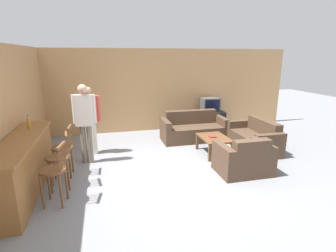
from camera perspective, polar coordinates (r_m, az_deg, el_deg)
ground_plane at (r=5.43m, az=3.51°, el=-10.89°), size 24.00×24.00×0.00m
wall_back at (r=8.48m, az=-3.72°, el=7.71°), size 9.40×0.08×2.60m
wall_left at (r=6.31m, az=-29.96°, el=3.24°), size 0.08×8.62×2.60m
bar_counter at (r=5.29m, az=-28.83°, el=-7.62°), size 0.55×2.63×1.00m
bar_chair_near at (r=4.65m, az=-23.60°, el=-9.44°), size 0.48×0.48×1.03m
bar_chair_mid at (r=5.16m, az=-22.63°, el=-6.93°), size 0.47×0.47×1.03m
bar_chair_far at (r=5.66m, az=-21.86°, el=-4.94°), size 0.43×0.43×1.03m
couch_far at (r=7.64m, az=5.55°, el=-0.79°), size 1.85×0.84×0.82m
armchair_near at (r=5.67m, az=16.20°, el=-7.04°), size 1.07×0.79×0.80m
loveseat_right at (r=7.15m, az=18.40°, el=-2.65°), size 0.77×1.53×0.79m
coffee_table at (r=6.57m, az=10.00°, el=-2.94°), size 0.65×0.92×0.44m
tv_unit at (r=8.81m, az=9.00°, el=1.20°), size 0.95×0.52×0.59m
tv at (r=8.70m, az=9.15°, el=4.56°), size 0.56×0.42×0.46m
bottle at (r=5.72m, az=-28.06°, el=0.66°), size 0.06×0.06×0.28m
book_on_table at (r=6.52m, az=9.68°, el=-2.33°), size 0.17×0.12×0.03m
person_by_window at (r=6.62m, az=-16.72°, el=1.93°), size 0.54×0.31×1.67m
person_by_counter at (r=6.05m, az=-17.66°, el=1.51°), size 0.50×0.21×1.79m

